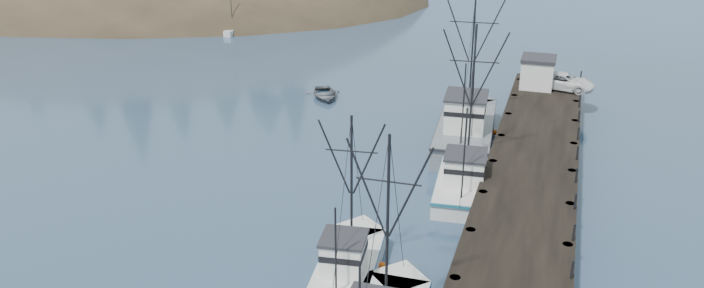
# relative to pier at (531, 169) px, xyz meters

# --- Properties ---
(ground) EXTENTS (400.00, 400.00, 0.00)m
(ground) POSITION_rel_pier_xyz_m (-14.00, -16.00, -1.69)
(ground) COLOR navy
(ground) RESTS_ON ground
(pier) EXTENTS (6.00, 44.00, 2.00)m
(pier) POSITION_rel_pier_xyz_m (0.00, 0.00, 0.00)
(pier) COLOR black
(pier) RESTS_ON ground
(headland) EXTENTS (134.80, 78.00, 51.00)m
(headland) POSITION_rel_pier_xyz_m (-88.95, 62.61, -6.24)
(headland) COLOR #382D1E
(headland) RESTS_ON ground
(moored_sailboats) EXTENTS (22.97, 19.04, 6.35)m
(moored_sailboats) POSITION_rel_pier_xyz_m (-48.49, 42.56, -1.36)
(moored_sailboats) COLOR silver
(moored_sailboats) RESTS_ON ground
(trawler_mid) EXTENTS (4.04, 9.31, 9.45)m
(trawler_mid) POSITION_rel_pier_xyz_m (-8.52, -13.78, -0.87)
(trawler_mid) COLOR silver
(trawler_mid) RESTS_ON ground
(trawler_far) EXTENTS (4.50, 11.44, 11.64)m
(trawler_far) POSITION_rel_pier_xyz_m (-4.29, -0.83, -0.87)
(trawler_far) COLOR silver
(trawler_far) RESTS_ON ground
(work_vessel) EXTENTS (5.24, 14.53, 12.27)m
(work_vessel) POSITION_rel_pier_xyz_m (-5.66, 7.87, -0.46)
(work_vessel) COLOR slate
(work_vessel) RESTS_ON ground
(pier_shed) EXTENTS (3.00, 3.20, 2.80)m
(pier_shed) POSITION_rel_pier_xyz_m (-0.96, 18.00, 1.73)
(pier_shed) COLOR silver
(pier_shed) RESTS_ON pier
(pickup_truck) EXTENTS (5.65, 3.36, 1.47)m
(pickup_truck) POSITION_rel_pier_xyz_m (1.45, 18.00, 1.04)
(pickup_truck) COLOR white
(pickup_truck) RESTS_ON pier
(motorboat) EXTENTS (5.15, 5.74, 0.98)m
(motorboat) POSITION_rel_pier_xyz_m (-20.29, 14.86, -1.69)
(motorboat) COLOR #4F5358
(motorboat) RESTS_ON ground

